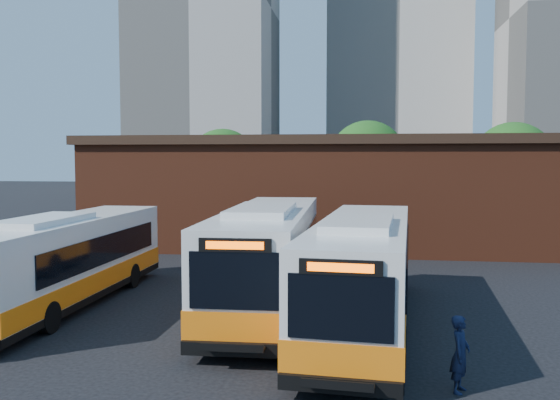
# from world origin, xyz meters

# --- Properties ---
(ground) EXTENTS (220.00, 220.00, 0.00)m
(ground) POSITION_xyz_m (0.00, 0.00, 0.00)
(ground) COLOR black
(bus_west) EXTENTS (2.59, 11.99, 3.26)m
(bus_west) POSITION_xyz_m (-8.66, 2.78, 1.48)
(bus_west) COLOR silver
(bus_west) RESTS_ON ground
(bus_midwest) EXTENTS (3.09, 13.34, 3.61)m
(bus_midwest) POSITION_xyz_m (-1.67, 3.83, 1.64)
(bus_midwest) COLOR silver
(bus_midwest) RESTS_ON ground
(bus_mideast) EXTENTS (3.60, 12.88, 3.47)m
(bus_mideast) POSITION_xyz_m (1.60, 1.62, 1.57)
(bus_mideast) COLOR silver
(bus_mideast) RESTS_ON ground
(transit_worker) EXTENTS (0.61, 0.73, 1.72)m
(transit_worker) POSITION_xyz_m (3.72, -3.33, 0.86)
(transit_worker) COLOR #111832
(transit_worker) RESTS_ON ground
(depot_building) EXTENTS (28.60, 12.60, 6.40)m
(depot_building) POSITION_xyz_m (0.00, 20.00, 3.26)
(depot_building) COLOR maroon
(depot_building) RESTS_ON ground
(tree_west) EXTENTS (6.00, 6.00, 7.65)m
(tree_west) POSITION_xyz_m (-10.00, 32.00, 4.64)
(tree_west) COLOR #382314
(tree_west) RESTS_ON ground
(tree_mid) EXTENTS (6.56, 6.56, 8.36)m
(tree_mid) POSITION_xyz_m (2.00, 34.00, 5.08)
(tree_mid) COLOR #382314
(tree_mid) RESTS_ON ground
(tree_east) EXTENTS (6.24, 6.24, 7.96)m
(tree_east) POSITION_xyz_m (13.00, 31.00, 4.83)
(tree_east) COLOR #382314
(tree_east) RESTS_ON ground
(tower_left) EXTENTS (20.00, 18.00, 56.20)m
(tower_left) POSITION_xyz_m (-22.00, 72.00, 27.84)
(tower_left) COLOR #AFA9A1
(tower_left) RESTS_ON ground
(tower_center) EXTENTS (22.00, 20.00, 61.20)m
(tower_center) POSITION_xyz_m (7.00, 86.00, 30.34)
(tower_center) COLOR beige
(tower_center) RESTS_ON ground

